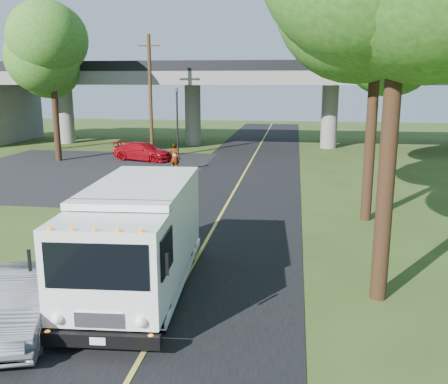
% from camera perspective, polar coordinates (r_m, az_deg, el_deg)
% --- Properties ---
extents(ground, '(120.00, 120.00, 0.00)m').
position_cam_1_polar(ground, '(13.82, -5.86, -12.31)').
color(ground, '#304418').
rests_on(ground, ground).
extents(road, '(7.00, 90.00, 0.02)m').
position_cam_1_polar(road, '(23.10, 0.09, -1.86)').
color(road, black).
rests_on(road, ground).
extents(parking_lot, '(16.00, 18.00, 0.01)m').
position_cam_1_polar(parking_lot, '(33.79, -16.74, 2.27)').
color(parking_lot, black).
rests_on(parking_lot, ground).
extents(lane_line, '(0.12, 90.00, 0.01)m').
position_cam_1_polar(lane_line, '(23.09, 0.09, -1.81)').
color(lane_line, gold).
rests_on(lane_line, road).
extents(overpass, '(54.00, 10.00, 7.30)m').
position_cam_1_polar(overpass, '(44.26, 4.16, 11.07)').
color(overpass, slate).
rests_on(overpass, ground).
extents(traffic_signal, '(0.18, 0.22, 5.20)m').
position_cam_1_polar(traffic_signal, '(39.30, -5.38, 8.85)').
color(traffic_signal, black).
rests_on(traffic_signal, ground).
extents(utility_pole, '(1.60, 0.26, 9.00)m').
position_cam_1_polar(utility_pole, '(37.68, -8.40, 10.73)').
color(utility_pole, '#472D19').
rests_on(utility_pole, ground).
extents(tree_right_far, '(5.77, 5.67, 10.99)m').
position_cam_1_polar(tree_right_far, '(32.63, 19.67, 16.38)').
color(tree_right_far, '#382314').
rests_on(tree_right_far, ground).
extents(tree_left_lot, '(5.60, 5.50, 10.50)m').
position_cam_1_polar(tree_left_lot, '(38.00, -19.01, 15.20)').
color(tree_left_lot, '#382314').
rests_on(tree_left_lot, ground).
extents(tree_left_far, '(5.26, 5.16, 9.89)m').
position_cam_1_polar(tree_left_far, '(44.69, -18.94, 14.16)').
color(tree_left_far, '#382314').
rests_on(tree_left_far, ground).
extents(step_van, '(3.08, 7.30, 3.00)m').
position_cam_1_polar(step_van, '(14.01, -9.90, -4.92)').
color(step_van, white).
rests_on(step_van, ground).
extents(red_sedan, '(4.91, 3.05, 1.33)m').
position_cam_1_polar(red_sedan, '(37.19, -9.24, 4.59)').
color(red_sedan, '#9E0912').
rests_on(red_sedan, ground).
extents(silver_sedan, '(2.59, 4.41, 1.37)m').
position_cam_1_polar(silver_sedan, '(13.00, -22.29, -11.61)').
color(silver_sedan, gray).
rests_on(silver_sedan, ground).
extents(pedestrian, '(0.75, 0.56, 1.87)m').
position_cam_1_polar(pedestrian, '(32.25, -5.66, 3.95)').
color(pedestrian, gray).
rests_on(pedestrian, ground).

